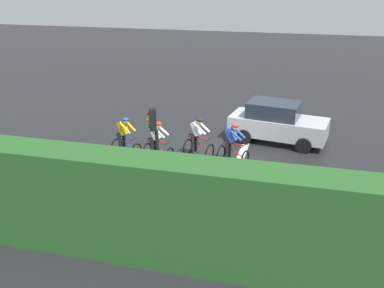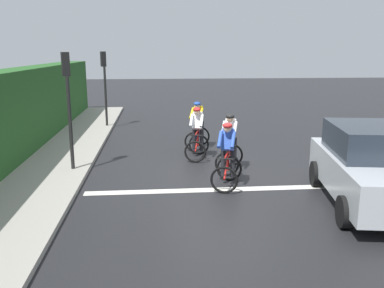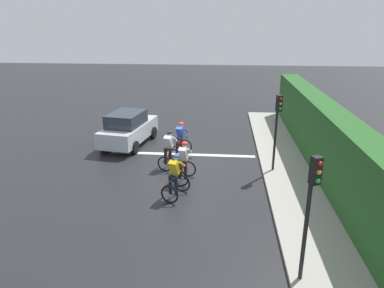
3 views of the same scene
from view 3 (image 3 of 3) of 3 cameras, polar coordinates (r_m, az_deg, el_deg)
name	(u,v)px [view 3 (image 3 of 3)]	position (r m, az deg, el deg)	size (l,w,h in m)	color
ground_plane	(179,163)	(16.29, -2.02, -3.05)	(80.00, 80.00, 0.00)	black
sidewalk_kerb	(302,185)	(14.65, 17.09, -6.26)	(2.80, 23.27, 0.12)	#9E998E
stone_wall_low	(326,183)	(14.82, 20.56, -5.78)	(0.44, 23.27, 0.40)	gray
hedge_wall	(338,154)	(14.47, 22.24, -1.47)	(1.10, 23.27, 2.79)	#265623
road_marking_stop_line	(182,154)	(17.34, -1.56, -1.65)	(7.00, 0.30, 0.01)	silver
cyclist_lead	(175,177)	(12.88, -2.69, -5.35)	(0.99, 1.24, 1.66)	black
cyclist_second	(184,163)	(14.13, -1.31, -3.08)	(0.89, 1.20, 1.66)	black
cyclist_mid	(169,150)	(15.56, -3.62, -1.02)	(0.98, 1.24, 1.66)	black
cyclist_fourth	(181,140)	(16.85, -1.80, 0.59)	(0.97, 1.23, 1.66)	black
car_silver	(128,128)	(18.77, -10.09, 2.45)	(2.38, 4.32, 1.76)	#B7BCC1
traffic_light_near_crossing	(277,122)	(14.93, 13.41, 3.38)	(0.26, 0.30, 3.34)	black
traffic_light_far_junction	(311,202)	(8.57, 18.37, -8.83)	(0.27, 0.30, 3.34)	black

